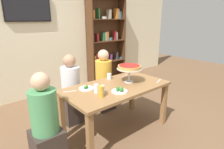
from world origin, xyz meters
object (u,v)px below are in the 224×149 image
object	(u,v)px
bookshelf	(106,40)
water_glass_clear_near	(96,88)
beer_glass_amber_tall	(101,92)
television	(28,8)
diner_far_right	(104,84)
diner_head_west	(46,128)
salad_plate_far_diner	(86,88)
water_glass_clear_far	(109,76)
cutlery_fork_far	(125,76)
cutlery_knife_near	(159,81)
water_glass_clear_spare	(102,90)
deep_dish_pizza_stand	(129,68)
cutlery_fork_near	(70,91)
salad_plate_near_diner	(120,90)
diner_far_left	(72,94)
dining_table	(116,92)

from	to	relation	value
bookshelf	water_glass_clear_near	xyz separation A→B (m)	(-1.79, -2.04, -0.34)
beer_glass_amber_tall	water_glass_clear_near	xyz separation A→B (m)	(0.04, 0.15, -0.01)
television	diner_far_right	bearing A→B (deg)	-60.80
television	diner_head_west	size ratio (longest dim) A/B	0.77
salad_plate_far_diner	water_glass_clear_far	bearing A→B (deg)	14.21
cutlery_fork_far	water_glass_clear_near	bearing A→B (deg)	2.01
salad_plate_far_diner	water_glass_clear_near	distance (m)	0.20
television	cutlery_fork_far	distance (m)	2.34
bookshelf	cutlery_knife_near	size ratio (longest dim) A/B	12.29
water_glass_clear_spare	water_glass_clear_far	bearing A→B (deg)	42.04
diner_far_right	deep_dish_pizza_stand	size ratio (longest dim) A/B	3.01
diner_far_right	deep_dish_pizza_stand	bearing A→B (deg)	-4.70
cutlery_fork_far	beer_glass_amber_tall	bearing A→B (deg)	10.03
bookshelf	beer_glass_amber_tall	world-z (taller)	bookshelf
television	diner_head_west	bearing A→B (deg)	-106.38
beer_glass_amber_tall	cutlery_fork_near	xyz separation A→B (m)	(-0.21, 0.41, -0.07)
water_glass_clear_near	water_glass_clear_spare	distance (m)	0.09
salad_plate_near_diner	diner_far_left	bearing A→B (deg)	105.69
diner_head_west	cutlery_fork_near	distance (m)	0.58
cutlery_knife_near	diner_head_west	bearing A→B (deg)	151.89
diner_head_west	deep_dish_pizza_stand	size ratio (longest dim) A/B	3.01
dining_table	diner_head_west	bearing A→B (deg)	-179.58
water_glass_clear_spare	television	bearing A→B (deg)	93.12
diner_far_left	deep_dish_pizza_stand	size ratio (longest dim) A/B	3.01
dining_table	water_glass_clear_far	bearing A→B (deg)	68.53
television	water_glass_clear_near	xyz separation A→B (m)	(0.08, -2.13, -1.09)
salad_plate_near_diner	beer_glass_amber_tall	size ratio (longest dim) A/B	1.54
diner_head_west	salad_plate_far_diner	size ratio (longest dim) A/B	5.38
deep_dish_pizza_stand	cutlery_fork_far	xyz separation A→B (m)	(0.17, 0.26, -0.22)
dining_table	diner_head_west	size ratio (longest dim) A/B	1.35
cutlery_knife_near	diner_far_left	bearing A→B (deg)	117.36
bookshelf	diner_far_left	bearing A→B (deg)	-143.41
dining_table	cutlery_knife_near	xyz separation A→B (m)	(0.66, -0.27, 0.10)
bookshelf	diner_far_left	xyz separation A→B (m)	(-1.78, -1.32, -0.65)
diner_far_right	salad_plate_near_diner	world-z (taller)	diner_far_right
deep_dish_pizza_stand	salad_plate_near_diner	size ratio (longest dim) A/B	1.77
cutlery_fork_far	cutlery_knife_near	bearing A→B (deg)	95.50
dining_table	salad_plate_far_diner	size ratio (longest dim) A/B	7.27
diner_far_left	salad_plate_near_diner	bearing A→B (deg)	15.69
water_glass_clear_far	diner_far_left	bearing A→B (deg)	142.43
salad_plate_near_diner	water_glass_clear_spare	world-z (taller)	water_glass_clear_spare
diner_head_west	water_glass_clear_near	size ratio (longest dim) A/B	9.81
diner_far_left	beer_glass_amber_tall	xyz separation A→B (m)	(-0.04, -0.86, 0.32)
television	beer_glass_amber_tall	bearing A→B (deg)	-88.84
diner_head_west	deep_dish_pizza_stand	world-z (taller)	diner_head_west
cutlery_knife_near	cutlery_fork_far	bearing A→B (deg)	93.47
television	diner_far_left	xyz separation A→B (m)	(0.09, -1.41, -1.39)
deep_dish_pizza_stand	salad_plate_far_diner	world-z (taller)	deep_dish_pizza_stand
cutlery_fork_near	beer_glass_amber_tall	bearing A→B (deg)	138.61
water_glass_clear_spare	cutlery_knife_near	bearing A→B (deg)	-9.56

